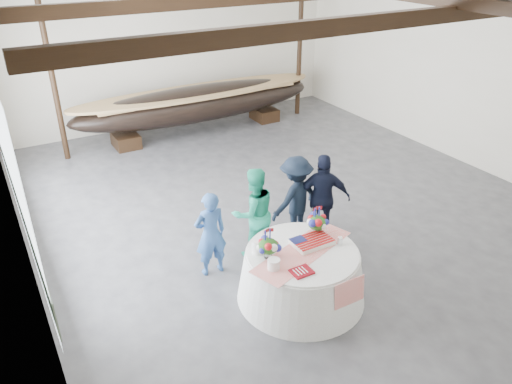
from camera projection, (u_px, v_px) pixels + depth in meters
floor at (285, 203)px, 10.56m from camera, size 10.00×12.00×0.01m
wall_back at (172, 44)px, 14.10m from camera, size 10.00×0.02×4.50m
wall_left at (3, 151)px, 7.30m from camera, size 0.02×12.00×4.50m
wall_right at (466, 68)px, 11.72m from camera, size 0.02×12.00×4.50m
open_bay at (6, 154)px, 8.28m from camera, size 0.03×7.00×3.20m
longboat_display at (198, 103)px, 13.84m from camera, size 7.12×1.42×1.34m
banquet_table at (301, 274)px, 7.67m from camera, size 1.99×1.99×0.85m
tabletop_items at (294, 239)px, 7.50m from camera, size 1.92×1.11×0.40m
guest_woman_blue at (210, 234)px, 8.09m from camera, size 0.56×0.37×1.50m
guest_woman_teal at (254, 213)px, 8.55m from camera, size 0.83×0.66×1.65m
guest_man_left at (295, 198)px, 9.05m from camera, size 1.14×0.79×1.62m
guest_man_right at (323, 198)px, 8.98m from camera, size 1.06×0.86×1.68m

